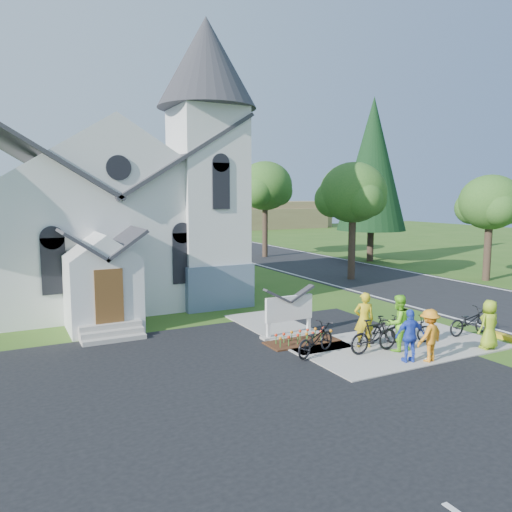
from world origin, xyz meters
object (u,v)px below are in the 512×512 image
cyclist_0 (364,320)px  bike_1 (374,335)px  cyclist_3 (429,335)px  bike_2 (409,330)px  cyclist_1 (398,323)px  cyclist_4 (489,324)px  bike_3 (386,328)px  bike_4 (469,321)px  cyclist_2 (410,336)px  bike_0 (315,339)px  church_sign (289,309)px

cyclist_0 → bike_1: (-0.09, -0.63, -0.37)m
bike_1 → cyclist_3: (0.94, -1.43, 0.25)m
bike_2 → cyclist_3: 1.93m
cyclist_1 → cyclist_4: bearing=155.5°
bike_3 → cyclist_1: bearing=171.6°
cyclist_0 → bike_4: (4.36, -0.62, -0.43)m
cyclist_0 → cyclist_2: cyclist_0 is taller
bike_0 → cyclist_1: (2.64, -0.87, 0.43)m
cyclist_3 → cyclist_0: bearing=-77.4°
church_sign → cyclist_0: cyclist_0 is taller
church_sign → bike_4: (5.88, -2.96, -0.48)m
bike_1 → church_sign: bearing=25.5°
bike_0 → bike_3: size_ratio=1.24×
church_sign → cyclist_1: cyclist_1 is taller
bike_0 → cyclist_3: bearing=-150.1°
church_sign → cyclist_2: church_sign is taller
cyclist_0 → bike_3: (1.13, 0.16, -0.47)m
cyclist_0 → cyclist_2: 1.87m
cyclist_4 → cyclist_0: bearing=-30.3°
cyclist_0 → bike_2: (1.69, -0.36, -0.47)m
bike_0 → cyclist_2: (2.17, -1.90, 0.32)m
bike_3 → cyclist_0: bearing=111.9°
cyclist_1 → bike_1: cyclist_1 is taller
cyclist_2 → bike_2: 2.09m
cyclist_1 → bike_4: bearing=-177.7°
cyclist_4 → bike_0: bearing=-21.5°
bike_1 → bike_2: (1.79, 0.27, -0.11)m
church_sign → cyclist_0: size_ratio=1.18×
bike_1 → cyclist_2: bearing=-163.5°
cyclist_2 → bike_2: (1.43, 1.49, -0.36)m
cyclist_1 → cyclist_4: (2.82, -1.24, -0.10)m
cyclist_0 → bike_2: 1.79m
cyclist_0 → bike_3: bearing=-148.2°
cyclist_0 → cyclist_4: bearing=173.6°
bike_3 → bike_4: size_ratio=0.81×
church_sign → cyclist_4: (5.08, -4.40, -0.15)m
bike_1 → bike_4: 4.46m
bike_1 → bike_2: 1.81m
church_sign → cyclist_1: bearing=-54.5°
bike_0 → cyclist_1: size_ratio=1.02×
cyclist_0 → bike_3: cyclist_0 is taller
bike_2 → cyclist_3: size_ratio=1.07×
bike_3 → bike_4: 3.32m
bike_2 → bike_4: bearing=-75.7°
church_sign → cyclist_3: (2.37, -4.40, -0.16)m
cyclist_4 → bike_2: bearing=-42.7°
cyclist_2 → bike_3: cyclist_2 is taller
cyclist_3 → cyclist_4: bearing=170.2°
cyclist_4 → cyclist_1: bearing=-24.0°
bike_2 → bike_0: bearing=103.4°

